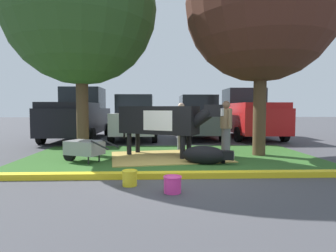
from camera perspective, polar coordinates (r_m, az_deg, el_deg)
name	(u,v)px	position (r m, az deg, el deg)	size (l,w,h in m)	color
ground_plane	(179,173)	(6.39, 2.22, -9.36)	(80.00, 80.00, 0.00)	#424247
grass_island	(171,157)	(8.48, 0.53, -6.08)	(8.37, 4.78, 0.02)	#2D5B23
curb_yellow	(177,175)	(5.98, 1.79, -9.67)	(9.57, 0.24, 0.12)	yellow
hay_bedding	(168,157)	(8.33, 0.09, -6.14)	(3.20, 2.40, 0.04)	tan
shade_tree_left	(81,9)	(9.64, -16.93, 21.32)	(4.53, 4.53, 6.67)	#4C3823
shade_tree_right	(262,5)	(9.53, 18.05, 21.79)	(4.48, 4.48, 6.69)	#4C3823
cow_holstein	(162,120)	(8.37, -1.24, 1.10)	(2.92, 1.82, 1.52)	black
calf_lying	(205,155)	(7.38, 7.40, -5.76)	(1.33, 0.76, 0.48)	black
person_handler	(181,125)	(9.77, 2.61, 0.23)	(0.51, 0.34, 1.61)	slate
person_visitor_near	(226,127)	(8.60, 11.42, -0.16)	(0.34, 0.52, 1.64)	slate
wheelbarrow	(84,148)	(7.87, -16.36, -4.20)	(1.57, 1.07, 0.63)	gray
bucket_yellow	(130,178)	(5.42, -7.60, -10.09)	(0.29, 0.29, 0.29)	yellow
bucket_pink	(173,184)	(4.95, 0.90, -11.42)	(0.32, 0.32, 0.28)	#EA3893
pickup_truck_black	(79,115)	(13.87, -17.24, 2.09)	(2.26, 5.42, 2.42)	black
hatchback_white	(136,118)	(13.38, -6.44, 1.63)	(2.05, 4.42, 2.02)	silver
sedan_silver	(197,118)	(13.66, 5.83, 1.67)	(2.05, 4.42, 2.02)	#4C5156
pickup_truck_maroon	(248,115)	(14.57, 15.60, 2.18)	(2.26, 5.42, 2.42)	red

